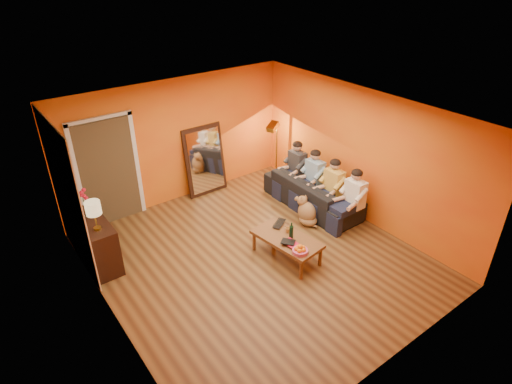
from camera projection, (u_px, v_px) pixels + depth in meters
room_shell at (244, 186)px, 7.13m from camera, size 5.00×5.50×2.60m
white_accent at (67, 197)px, 6.80m from camera, size 0.02×1.90×2.58m
doorway_recess at (106, 170)px, 8.19m from camera, size 1.06×0.30×2.10m
door_jamb_left at (78, 181)px, 7.81m from camera, size 0.08×0.06×2.20m
door_jamb_right at (137, 165)px, 8.41m from camera, size 0.08×0.06×2.20m
door_header at (98, 119)px, 7.59m from camera, size 1.22×0.06×0.08m
mirror_frame at (205, 160)px, 9.26m from camera, size 0.92×0.27×1.51m
mirror_glass at (206, 161)px, 9.24m from camera, size 0.78×0.21×1.35m
sideboard at (96, 242)px, 7.22m from camera, size 0.44×1.18×0.85m
table_lamp at (95, 216)px, 6.68m from camera, size 0.24×0.24×0.51m
sofa at (312, 192)px, 8.92m from camera, size 2.21×0.87×0.65m
coffee_table at (286, 247)px, 7.45m from camera, size 0.78×1.29×0.42m
floor_lamp at (276, 153)px, 9.70m from camera, size 0.37×0.34×1.44m
dog at (307, 210)px, 8.34m from camera, size 0.36×0.53×0.60m
person_far_left at (354, 198)px, 8.14m from camera, size 0.70×0.44×1.22m
person_mid_left at (334, 187)px, 8.53m from camera, size 0.70×0.44×1.22m
person_mid_right at (315, 177)px, 8.91m from camera, size 0.70×0.44×1.22m
person_far_right at (297, 167)px, 9.30m from camera, size 0.70×0.44×1.22m
fruit_bowl at (300, 249)px, 6.94m from camera, size 0.26×0.26×0.16m
wine_bottle at (291, 230)px, 7.26m from camera, size 0.07×0.07×0.31m
tumbler at (288, 230)px, 7.47m from camera, size 0.11×0.11×0.09m
laptop at (282, 224)px, 7.68m from camera, size 0.43×0.38×0.03m
book_lower at (286, 246)px, 7.11m from camera, size 0.19×0.24×0.02m
book_mid at (286, 245)px, 7.11m from camera, size 0.19×0.26×0.02m
book_upper at (287, 245)px, 7.08m from camera, size 0.27×0.29×0.02m
vase at (85, 209)px, 7.14m from camera, size 0.19×0.19×0.20m
flowers at (82, 195)px, 7.00m from camera, size 0.17×0.17×0.51m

